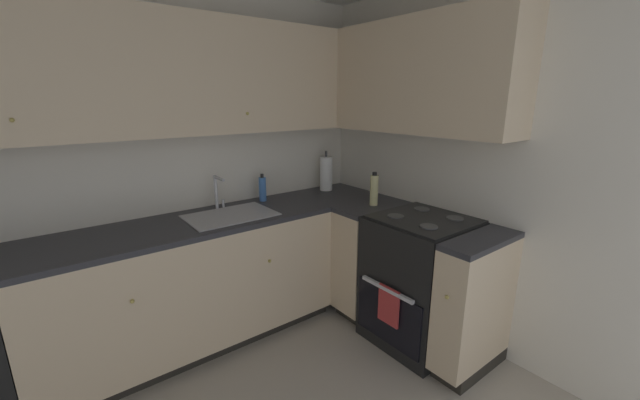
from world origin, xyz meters
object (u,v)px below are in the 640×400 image
(oven_range, at_px, (420,279))
(oil_bottle, at_px, (374,190))
(soap_bottle, at_px, (263,189))
(paper_towel_roll, at_px, (326,173))

(oven_range, xyz_separation_m, oil_bottle, (-0.02, 0.47, 0.57))
(soap_bottle, bearing_deg, oil_bottle, -45.60)
(oven_range, height_order, oil_bottle, oil_bottle)
(paper_towel_roll, bearing_deg, oil_bottle, -91.44)
(soap_bottle, relative_size, oil_bottle, 0.86)
(oven_range, height_order, paper_towel_roll, paper_towel_roll)
(oil_bottle, bearing_deg, soap_bottle, 134.40)
(oven_range, distance_m, oil_bottle, 0.73)
(soap_bottle, bearing_deg, paper_towel_roll, -1.83)
(soap_bottle, bearing_deg, oven_range, -59.96)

